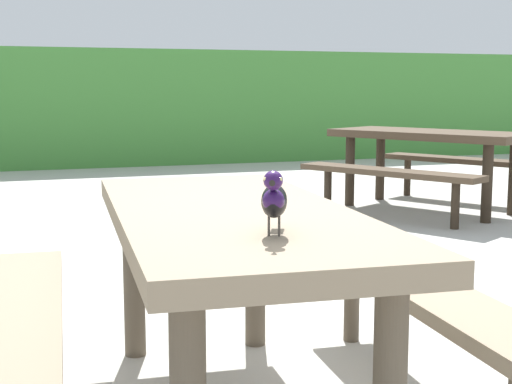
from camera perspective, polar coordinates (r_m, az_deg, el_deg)
hedge_wall at (r=11.90m, az=-14.31°, el=6.31°), size 28.00×2.29×1.69m
picnic_table_foreground at (r=2.55m, az=-1.90°, el=-5.28°), size 1.81×1.86×0.74m
bird_grackle at (r=2.01m, az=1.38°, el=-0.52°), size 0.15×0.27×0.18m
picnic_table_mid_right at (r=7.13m, az=13.05°, el=3.08°), size 2.29×2.31×0.74m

